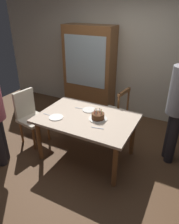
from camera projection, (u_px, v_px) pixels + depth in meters
name	position (u px, v px, depth m)	size (l,w,h in m)	color
ground	(87.00, 155.00, 3.56)	(6.40, 6.40, 0.00)	brown
back_wall	(128.00, 56.00, 4.42)	(6.40, 0.10, 2.60)	beige
dining_table	(87.00, 122.00, 3.26)	(1.48, 1.00, 0.74)	beige
birthday_cake	(98.00, 117.00, 3.15)	(0.28, 0.28, 0.16)	silver
plate_near_celebrant	(56.00, 117.00, 3.21)	(0.22, 0.22, 0.01)	white
plate_far_side	(89.00, 110.00, 3.43)	(0.22, 0.22, 0.01)	white
fork_near_celebrant	(48.00, 115.00, 3.28)	(0.18, 0.02, 0.01)	silver
fork_far_side	(80.00, 108.00, 3.49)	(0.18, 0.02, 0.01)	silver
fork_near_guest	(97.00, 128.00, 2.94)	(0.18, 0.02, 0.01)	silver
chair_spindle_back	(114.00, 113.00, 3.93)	(0.50, 0.50, 0.95)	beige
chair_upholstered	(30.00, 114.00, 3.75)	(0.51, 0.51, 0.95)	beige
person_guest	(178.00, 104.00, 3.04)	(0.32, 0.32, 1.73)	#262328
china_cabinet	(89.00, 71.00, 4.66)	(1.10, 0.45, 1.90)	brown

